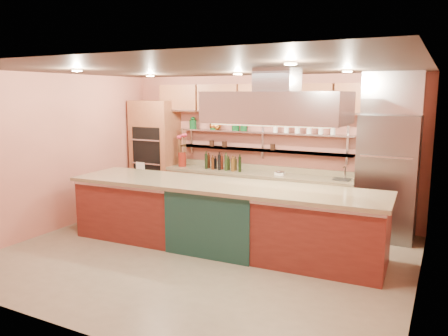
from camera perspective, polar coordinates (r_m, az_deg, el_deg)
The scene contains 21 objects.
floor at distance 6.84m, azimuth -2.73°, elevation -11.35°, with size 6.00×5.00×0.02m, color gray.
ceiling at distance 6.40m, azimuth -2.94°, elevation 12.86°, with size 6.00×5.00×0.02m, color black.
wall_back at distance 8.70m, azimuth 5.46°, elevation 2.75°, with size 6.00×0.04×2.80m, color #C3715C.
wall_front at distance 4.53m, azimuth -18.94°, elevation -4.18°, with size 6.00×0.04×2.80m, color #C3715C.
wall_left at distance 8.37m, azimuth -20.90°, elevation 1.88°, with size 0.04×5.00×2.80m, color #C3715C.
wall_right at distance 5.62m, azimuth 24.67°, elevation -1.92°, with size 0.04×5.00×2.80m, color #C3715C.
oven_stack at distance 9.64m, azimuth -8.94°, elevation 1.86°, with size 0.95×0.64×2.30m, color #985837.
refrigerator at distance 7.83m, azimuth 20.55°, elevation -1.19°, with size 0.95×0.72×2.10m, color slate.
back_counter at distance 8.61m, azimuth 4.30°, elevation -3.63°, with size 3.84×0.64×0.93m, color tan.
wall_shelf_lower at distance 8.61m, azimuth 4.82°, elevation 2.35°, with size 3.60×0.26×0.03m, color #ACAEB3.
wall_shelf_upper at distance 8.57m, azimuth 4.85°, elevation 4.67°, with size 3.60×0.26×0.03m, color #ACAEB3.
upper_cabinets at distance 8.47m, azimuth 5.10°, elevation 9.01°, with size 4.60×0.36×0.55m, color #985837.
range_hood at distance 6.35m, azimuth 6.91°, elevation 7.86°, with size 2.00×1.00×0.45m, color #ACAEB3.
ceiling_downlights at distance 6.57m, azimuth -2.04°, elevation 12.52°, with size 4.00×2.80×0.02m, color #FFE5A5.
island at distance 6.99m, azimuth -0.35°, elevation -6.28°, with size 5.01×1.09×1.04m, color maroon.
flower_vase at distance 9.23m, azimuth -5.47°, elevation 1.13°, with size 0.17×0.17×0.30m, color maroon.
oil_bottle_cluster at distance 8.74m, azimuth -0.03°, elevation 0.65°, with size 0.88×0.25×0.28m, color black.
kitchen_scale at distance 8.29m, azimuth 7.31°, elevation -0.58°, with size 0.17×0.13×0.10m, color white.
bar_faucet at distance 8.05m, azimuth 15.54°, elevation -0.64°, with size 0.03×0.03×0.24m, color white.
copper_kettle at distance 8.98m, azimuth -0.93°, elevation 5.49°, with size 0.18×0.18×0.15m, color orange.
green_canister at distance 8.71m, azimuth 2.59°, elevation 5.42°, with size 0.14×0.14×0.17m, color #0D3F1A.
Camera 1 is at (3.21, -5.52, 2.45)m, focal length 35.00 mm.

